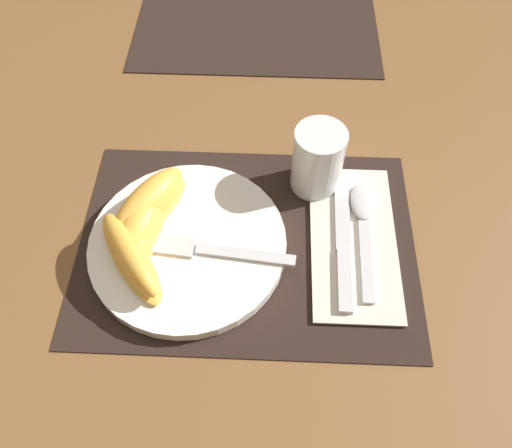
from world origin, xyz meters
The scene contains 13 objects.
ground_plane centered at (0.00, 0.00, 0.00)m, with size 3.00×3.00×0.00m, color brown.
placemat centered at (0.00, 0.00, 0.00)m, with size 0.43×0.30×0.00m.
placemat_far centered at (-0.01, 0.47, 0.00)m, with size 0.43×0.30×0.00m.
plate centered at (-0.07, -0.01, 0.01)m, with size 0.25×0.25×0.02m.
juice_glass centered at (0.09, 0.10, 0.05)m, with size 0.07×0.07×0.09m.
napkin centered at (0.13, 0.01, 0.01)m, with size 0.11×0.23×0.00m.
knife centered at (0.12, 0.00, 0.01)m, with size 0.02×0.21×0.01m.
spoon centered at (0.15, 0.04, 0.01)m, with size 0.04×0.18×0.01m.
fork centered at (-0.05, -0.02, 0.02)m, with size 0.20×0.04×0.00m.
citrus_wedge_0 centered at (-0.12, 0.03, 0.04)m, with size 0.11×0.13×0.05m.
citrus_wedge_1 centered at (-0.13, 0.00, 0.04)m, with size 0.07×0.11×0.04m.
citrus_wedge_2 centered at (-0.13, -0.01, 0.03)m, with size 0.05×0.13×0.03m.
citrus_wedge_3 centered at (-0.13, -0.05, 0.04)m, with size 0.11×0.13×0.05m.
Camera 1 is at (0.02, -0.33, 0.54)m, focal length 35.00 mm.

